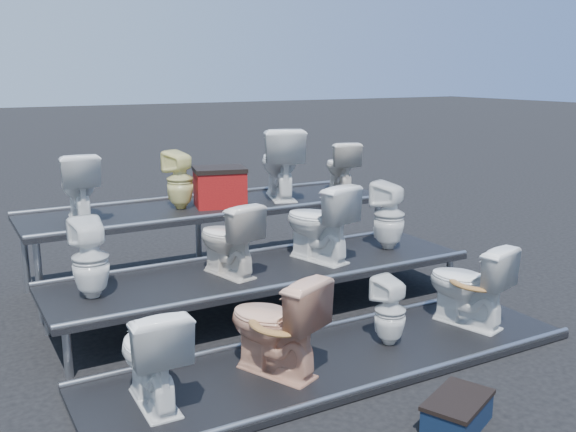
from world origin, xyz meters
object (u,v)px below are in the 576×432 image
toilet_1 (275,324)px  toilet_8 (79,186)px  toilet_5 (228,239)px  red_crate (220,189)px  toilet_6 (318,222)px  toilet_11 (341,166)px  toilet_4 (90,258)px  toilet_9 (180,180)px  toilet_0 (151,354)px  toilet_10 (280,163)px  toilet_3 (468,284)px  toilet_2 (390,311)px  toilet_7 (389,215)px  step_stool (457,414)px

toilet_1 → toilet_8: toilet_8 is taller
toilet_5 → red_crate: bearing=-124.0°
toilet_6 → toilet_11: bearing=-146.5°
toilet_4 → toilet_11: bearing=-161.7°
toilet_8 → toilet_9: 1.08m
toilet_0 → toilet_9: 2.95m
toilet_9 → red_crate: toilet_9 is taller
toilet_8 → red_crate: toilet_8 is taller
toilet_10 → red_crate: (-0.82, -0.09, -0.23)m
toilet_3 → toilet_8: bearing=-57.7°
toilet_2 → toilet_5: 1.66m
toilet_1 → toilet_3: 2.01m
toilet_5 → toilet_7: (1.90, 0.00, 0.01)m
toilet_6 → toilet_10: size_ratio=0.95×
toilet_2 → toilet_11: bearing=-122.8°
toilet_0 → toilet_11: size_ratio=1.17×
toilet_1 → toilet_0: bearing=-24.2°
toilet_8 → red_crate: bearing=-178.7°
toilet_2 → red_crate: bearing=-87.0°
toilet_4 → toilet_10: bearing=-155.4°
toilet_11 → toilet_3: bearing=98.1°
toilet_4 → toilet_11: 3.67m
toilet_0 → toilet_3: 2.98m
toilet_1 → red_crate: size_ratio=1.48×
toilet_1 → toilet_11: 3.56m
toilet_3 → toilet_11: bearing=-112.8°
toilet_3 → step_stool: 1.77m
toilet_4 → toilet_2: bearing=146.8°
toilet_3 → toilet_8: toilet_8 is taller
toilet_9 → toilet_11: (2.13, 0.00, -0.00)m
toilet_0 → toilet_6: toilet_6 is taller
toilet_1 → toilet_9: (0.20, 2.60, 0.72)m
toilet_6 → step_stool: 2.65m
toilet_8 → toilet_3: bearing=142.5°
toilet_3 → toilet_10: toilet_10 is taller
toilet_9 → toilet_6: bearing=104.5°
toilet_8 → toilet_9: bearing=-175.5°
toilet_5 → toilet_9: (0.01, 1.30, 0.37)m
toilet_0 → toilet_7: bearing=-156.0°
toilet_0 → toilet_8: 2.71m
toilet_1 → toilet_7: size_ratio=1.09×
toilet_10 → toilet_0: bearing=64.6°
toilet_1 → toilet_2: bearing=155.8°
toilet_8 → toilet_10: bearing=-175.5°
toilet_0 → toilet_1: (0.97, 0.00, 0.03)m
toilet_0 → toilet_3: size_ratio=0.95×
toilet_11 → red_crate: bearing=18.1°
toilet_1 → toilet_5: size_ratio=1.14×
step_stool → toilet_4: bearing=102.0°
toilet_4 → toilet_9: size_ratio=1.07×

